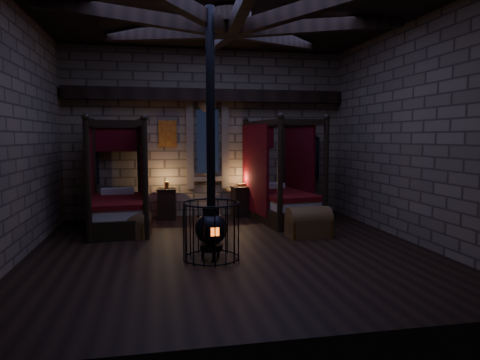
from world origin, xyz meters
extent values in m
cube|color=black|center=(0.00, 0.00, 0.00)|extent=(7.00, 7.00, 0.01)
cube|color=#847054|center=(0.00, 3.50, 2.10)|extent=(7.00, 0.02, 4.20)
cube|color=#847054|center=(0.00, -3.50, 2.10)|extent=(7.00, 0.02, 4.20)
cube|color=#847054|center=(-3.50, 0.00, 2.10)|extent=(0.02, 7.00, 4.20)
cube|color=#847054|center=(3.50, 0.00, 2.10)|extent=(0.02, 7.00, 4.20)
cube|color=black|center=(0.00, 0.00, 4.20)|extent=(7.00, 7.00, 0.01)
cube|color=black|center=(0.00, 3.32, 3.05)|extent=(6.86, 0.35, 0.30)
cylinder|color=black|center=(0.00, 0.00, 4.05)|extent=(0.70, 0.70, 0.25)
cube|color=black|center=(0.00, 3.45, 1.90)|extent=(0.55, 0.04, 1.60)
cube|color=maroon|center=(-1.00, 3.46, 2.10)|extent=(0.45, 0.03, 0.65)
cube|color=black|center=(-2.80, 3.34, 1.45)|extent=(0.30, 0.10, 1.15)
cube|color=black|center=(2.80, 3.34, 1.45)|extent=(0.30, 0.10, 1.15)
cube|color=black|center=(-2.13, 2.12, 0.19)|extent=(1.33, 2.30, 0.38)
cube|color=beige|center=(-2.13, 2.12, 0.49)|extent=(1.19, 2.12, 0.23)
cube|color=maroon|center=(-2.13, 2.12, 0.64)|extent=(1.26, 2.17, 0.11)
cube|color=beige|center=(-2.19, 2.92, 0.74)|extent=(0.77, 0.43, 0.15)
cube|color=#5C070E|center=(-2.22, 3.21, 1.97)|extent=(1.17, 0.15, 0.58)
cylinder|color=black|center=(-2.57, 1.02, 1.17)|extent=(0.12, 0.12, 2.34)
cylinder|color=black|center=(-2.74, 3.13, 1.17)|extent=(0.12, 0.12, 2.34)
cylinder|color=black|center=(-1.51, 1.10, 1.17)|extent=(0.12, 0.12, 2.34)
cylinder|color=black|center=(-1.69, 3.22, 1.17)|extent=(0.12, 0.12, 2.34)
cube|color=#5C070E|center=(-2.71, 2.39, 1.22)|extent=(0.20, 1.59, 2.07)
cube|color=#5C070E|center=(-1.59, 2.48, 1.22)|extent=(0.20, 1.59, 2.07)
cube|color=black|center=(1.66, 2.38, 0.20)|extent=(1.47, 2.40, 0.39)
cube|color=beige|center=(1.66, 2.38, 0.50)|extent=(1.32, 2.21, 0.24)
cube|color=maroon|center=(1.66, 2.38, 0.65)|extent=(1.39, 2.27, 0.11)
cube|color=beige|center=(1.55, 3.20, 0.76)|extent=(0.81, 0.48, 0.15)
cube|color=#5C070E|center=(1.51, 3.49, 2.02)|extent=(1.20, 0.21, 0.60)
cylinder|color=black|center=(1.27, 1.23, 1.20)|extent=(0.12, 0.12, 2.40)
cylinder|color=black|center=(0.98, 3.39, 1.20)|extent=(0.12, 0.12, 2.40)
cylinder|color=black|center=(2.35, 1.37, 1.20)|extent=(0.12, 0.12, 2.40)
cylinder|color=black|center=(2.06, 3.53, 1.20)|extent=(0.12, 0.12, 2.40)
cube|color=#5C070E|center=(1.05, 2.63, 1.25)|extent=(0.28, 1.63, 2.13)
cube|color=#5C070E|center=(2.19, 2.78, 1.25)|extent=(0.28, 1.63, 2.13)
cube|color=brown|center=(-1.85, 1.35, 0.16)|extent=(0.90, 0.71, 0.32)
cylinder|color=brown|center=(-1.85, 1.35, 0.32)|extent=(0.90, 0.71, 0.48)
cube|color=#A48832|center=(-2.19, 1.47, 0.16)|extent=(0.21, 0.48, 0.34)
cube|color=#A48832|center=(-1.51, 1.22, 0.16)|extent=(0.21, 0.48, 0.34)
cube|color=brown|center=(1.72, 0.69, 0.18)|extent=(0.87, 0.55, 0.35)
cylinder|color=brown|center=(1.72, 0.69, 0.35)|extent=(0.87, 0.55, 0.52)
cube|color=#A48832|center=(1.32, 0.68, 0.18)|extent=(0.07, 0.54, 0.38)
cube|color=#A48832|center=(2.12, 0.71, 0.18)|extent=(0.07, 0.54, 0.38)
cube|color=black|center=(-1.05, 3.11, 0.36)|extent=(0.47, 0.45, 0.73)
cube|color=black|center=(-1.05, 3.11, 0.75)|extent=(0.51, 0.49, 0.04)
cylinder|color=#A48832|center=(-1.05, 3.11, 0.85)|extent=(0.10, 0.10, 0.17)
cube|color=black|center=(0.82, 3.15, 0.36)|extent=(0.49, 0.47, 0.73)
cube|color=black|center=(0.82, 3.15, 0.75)|extent=(0.54, 0.52, 0.04)
cube|color=brown|center=(0.82, 3.15, 0.81)|extent=(0.20, 0.16, 0.05)
cylinder|color=black|center=(-0.43, -0.56, 0.21)|extent=(0.38, 0.38, 0.09)
sphere|color=black|center=(-0.43, -0.56, 0.52)|extent=(0.53, 0.53, 0.53)
cylinder|color=black|center=(-0.43, -0.56, 0.80)|extent=(0.26, 0.26, 0.13)
cube|color=#FF5914|center=(-0.40, -0.81, 0.52)|extent=(0.13, 0.03, 0.13)
cylinder|color=black|center=(-0.43, -0.56, 2.45)|extent=(0.14, 0.14, 3.20)
torus|color=black|center=(-0.43, -0.56, 0.04)|extent=(0.94, 0.94, 0.03)
torus|color=black|center=(-0.43, -0.56, 0.95)|extent=(0.94, 0.94, 0.03)
camera|label=1|loc=(-1.29, -7.40, 2.01)|focal=32.00mm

